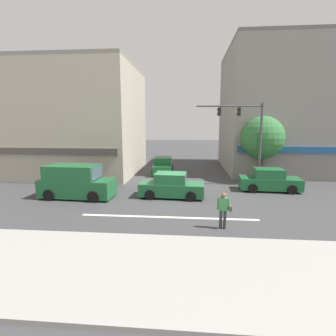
{
  "coord_description": "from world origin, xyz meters",
  "views": [
    {
      "loc": [
        1.07,
        -16.11,
        4.69
      ],
      "look_at": [
        -0.51,
        2.0,
        1.6
      ],
      "focal_mm": 28.0,
      "sensor_mm": 36.0,
      "label": 1
    }
  ],
  "objects_px": {
    "sedan_crossing_center": "(163,166)",
    "traffic_light_mast": "(248,131)",
    "street_tree": "(262,138)",
    "utility_pole_far_right": "(272,133)",
    "sedan_crossing_rightbound": "(269,181)",
    "utility_pole_near_left": "(72,130)",
    "pedestrian_foreground_with_bag": "(224,208)",
    "van_waiting_far": "(76,182)",
    "sedan_parked_curbside": "(172,186)"
  },
  "relations": [
    {
      "from": "utility_pole_near_left",
      "to": "sedan_crossing_center",
      "type": "height_order",
      "value": "utility_pole_near_left"
    },
    {
      "from": "sedan_crossing_center",
      "to": "sedan_crossing_rightbound",
      "type": "height_order",
      "value": "same"
    },
    {
      "from": "utility_pole_far_right",
      "to": "sedan_parked_curbside",
      "type": "height_order",
      "value": "utility_pole_far_right"
    },
    {
      "from": "utility_pole_near_left",
      "to": "sedan_crossing_rightbound",
      "type": "relative_size",
      "value": 1.91
    },
    {
      "from": "street_tree",
      "to": "utility_pole_far_right",
      "type": "distance_m",
      "value": 4.58
    },
    {
      "from": "sedan_crossing_rightbound",
      "to": "pedestrian_foreground_with_bag",
      "type": "distance_m",
      "value": 8.27
    },
    {
      "from": "utility_pole_near_left",
      "to": "sedan_parked_curbside",
      "type": "distance_m",
      "value": 10.69
    },
    {
      "from": "street_tree",
      "to": "sedan_crossing_rightbound",
      "type": "distance_m",
      "value": 4.3
    },
    {
      "from": "utility_pole_far_right",
      "to": "sedan_crossing_rightbound",
      "type": "bearing_deg",
      "value": -106.01
    },
    {
      "from": "van_waiting_far",
      "to": "pedestrian_foreground_with_bag",
      "type": "xyz_separation_m",
      "value": [
        8.77,
        -4.32,
        -0.05
      ]
    },
    {
      "from": "utility_pole_near_left",
      "to": "traffic_light_mast",
      "type": "distance_m",
      "value": 14.21
    },
    {
      "from": "street_tree",
      "to": "traffic_light_mast",
      "type": "xyz_separation_m",
      "value": [
        -1.57,
        -1.84,
        0.61
      ]
    },
    {
      "from": "sedan_parked_curbside",
      "to": "street_tree",
      "type": "bearing_deg",
      "value": 38.16
    },
    {
      "from": "street_tree",
      "to": "sedan_crossing_center",
      "type": "bearing_deg",
      "value": 163.02
    },
    {
      "from": "traffic_light_mast",
      "to": "sedan_crossing_rightbound",
      "type": "height_order",
      "value": "traffic_light_mast"
    },
    {
      "from": "traffic_light_mast",
      "to": "sedan_crossing_center",
      "type": "xyz_separation_m",
      "value": [
        -6.79,
        4.39,
        -3.46
      ]
    },
    {
      "from": "sedan_parked_curbside",
      "to": "traffic_light_mast",
      "type": "bearing_deg",
      "value": 33.95
    },
    {
      "from": "sedan_parked_curbside",
      "to": "pedestrian_foreground_with_bag",
      "type": "relative_size",
      "value": 2.51
    },
    {
      "from": "sedan_parked_curbside",
      "to": "sedan_crossing_center",
      "type": "xyz_separation_m",
      "value": [
        -1.41,
        8.02,
        0.0
      ]
    },
    {
      "from": "utility_pole_far_right",
      "to": "traffic_light_mast",
      "type": "distance_m",
      "value": 6.94
    },
    {
      "from": "sedan_crossing_rightbound",
      "to": "van_waiting_far",
      "type": "relative_size",
      "value": 0.89
    },
    {
      "from": "pedestrian_foreground_with_bag",
      "to": "sedan_crossing_rightbound",
      "type": "bearing_deg",
      "value": 60.59
    },
    {
      "from": "traffic_light_mast",
      "to": "sedan_crossing_rightbound",
      "type": "relative_size",
      "value": 1.48
    },
    {
      "from": "utility_pole_far_right",
      "to": "pedestrian_foreground_with_bag",
      "type": "distance_m",
      "value": 16.08
    },
    {
      "from": "utility_pole_near_left",
      "to": "sedan_crossing_center",
      "type": "xyz_separation_m",
      "value": [
        7.34,
        2.93,
        -3.44
      ]
    },
    {
      "from": "van_waiting_far",
      "to": "pedestrian_foreground_with_bag",
      "type": "relative_size",
      "value": 2.8
    },
    {
      "from": "sedan_parked_curbside",
      "to": "pedestrian_foreground_with_bag",
      "type": "bearing_deg",
      "value": -61.42
    },
    {
      "from": "sedan_crossing_center",
      "to": "utility_pole_near_left",
      "type": "bearing_deg",
      "value": -158.21
    },
    {
      "from": "traffic_light_mast",
      "to": "van_waiting_far",
      "type": "xyz_separation_m",
      "value": [
        -11.45,
        -4.26,
        -3.17
      ]
    },
    {
      "from": "sedan_parked_curbside",
      "to": "pedestrian_foreground_with_bag",
      "type": "distance_m",
      "value": 5.65
    },
    {
      "from": "street_tree",
      "to": "pedestrian_foreground_with_bag",
      "type": "xyz_separation_m",
      "value": [
        -4.25,
        -10.42,
        -2.61
      ]
    },
    {
      "from": "traffic_light_mast",
      "to": "pedestrian_foreground_with_bag",
      "type": "bearing_deg",
      "value": -107.37
    },
    {
      "from": "utility_pole_far_right",
      "to": "sedan_crossing_rightbound",
      "type": "xyz_separation_m",
      "value": [
        -2.11,
        -7.36,
        -3.11
      ]
    },
    {
      "from": "sedan_crossing_center",
      "to": "van_waiting_far",
      "type": "relative_size",
      "value": 0.89
    },
    {
      "from": "sedan_crossing_rightbound",
      "to": "pedestrian_foreground_with_bag",
      "type": "xyz_separation_m",
      "value": [
        -4.06,
        -7.2,
        0.24
      ]
    },
    {
      "from": "traffic_light_mast",
      "to": "pedestrian_foreground_with_bag",
      "type": "distance_m",
      "value": 9.55
    },
    {
      "from": "sedan_crossing_rightbound",
      "to": "van_waiting_far",
      "type": "xyz_separation_m",
      "value": [
        -12.83,
        -2.88,
        0.29
      ]
    },
    {
      "from": "sedan_crossing_rightbound",
      "to": "van_waiting_far",
      "type": "distance_m",
      "value": 13.15
    },
    {
      "from": "traffic_light_mast",
      "to": "pedestrian_foreground_with_bag",
      "type": "height_order",
      "value": "traffic_light_mast"
    },
    {
      "from": "sedan_crossing_center",
      "to": "traffic_light_mast",
      "type": "bearing_deg",
      "value": -32.9
    },
    {
      "from": "utility_pole_near_left",
      "to": "pedestrian_foreground_with_bag",
      "type": "height_order",
      "value": "utility_pole_near_left"
    },
    {
      "from": "utility_pole_far_right",
      "to": "sedan_crossing_center",
      "type": "relative_size",
      "value": 1.75
    },
    {
      "from": "pedestrian_foreground_with_bag",
      "to": "van_waiting_far",
      "type": "bearing_deg",
      "value": 153.79
    },
    {
      "from": "utility_pole_near_left",
      "to": "sedan_crossing_center",
      "type": "relative_size",
      "value": 1.91
    },
    {
      "from": "utility_pole_near_left",
      "to": "sedan_crossing_rightbound",
      "type": "height_order",
      "value": "utility_pole_near_left"
    },
    {
      "from": "street_tree",
      "to": "sedan_crossing_center",
      "type": "height_order",
      "value": "street_tree"
    },
    {
      "from": "utility_pole_far_right",
      "to": "traffic_light_mast",
      "type": "relative_size",
      "value": 1.19
    },
    {
      "from": "street_tree",
      "to": "sedan_crossing_rightbound",
      "type": "bearing_deg",
      "value": -93.45
    },
    {
      "from": "street_tree",
      "to": "utility_pole_far_right",
      "type": "relative_size",
      "value": 0.72
    },
    {
      "from": "utility_pole_near_left",
      "to": "pedestrian_foreground_with_bag",
      "type": "distance_m",
      "value": 15.56
    }
  ]
}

